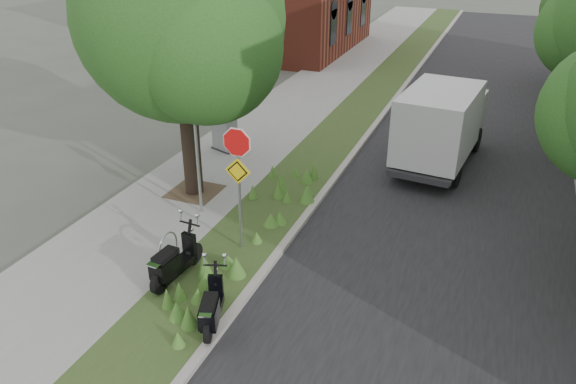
% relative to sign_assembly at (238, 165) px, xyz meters
% --- Properties ---
extents(ground, '(120.00, 120.00, 0.00)m').
position_rel_sign_assembly_xyz_m(ground, '(1.40, -0.58, -2.33)').
color(ground, '#4C5147').
rests_on(ground, ground).
extents(sidewalk_near, '(3.50, 60.00, 0.12)m').
position_rel_sign_assembly_xyz_m(sidewalk_near, '(-2.85, 9.42, -2.27)').
color(sidewalk_near, gray).
rests_on(sidewalk_near, ground).
extents(verge, '(2.00, 60.00, 0.12)m').
position_rel_sign_assembly_xyz_m(verge, '(-0.10, 9.42, -2.27)').
color(verge, '#34471E').
rests_on(verge, ground).
extents(kerb_near, '(0.20, 60.00, 0.13)m').
position_rel_sign_assembly_xyz_m(kerb_near, '(0.90, 9.42, -2.26)').
color(kerb_near, '#9E9991').
rests_on(kerb_near, ground).
extents(road, '(7.00, 60.00, 0.01)m').
position_rel_sign_assembly_xyz_m(road, '(4.40, 9.42, -2.32)').
color(road, black).
rests_on(road, ground).
extents(kerb_far, '(0.20, 60.00, 0.13)m').
position_rel_sign_assembly_xyz_m(kerb_far, '(7.90, 9.42, -2.26)').
color(kerb_far, '#9E9991').
rests_on(kerb_far, ground).
extents(street_tree_main, '(6.21, 5.54, 7.66)m').
position_rel_sign_assembly_xyz_m(street_tree_main, '(-2.68, 2.28, 2.48)').
color(street_tree_main, black).
rests_on(street_tree_main, ground).
extents(bare_post, '(0.08, 0.08, 4.00)m').
position_rel_sign_assembly_xyz_m(bare_post, '(-1.80, 1.22, -0.21)').
color(bare_post, '#A5A8AD').
rests_on(bare_post, ground).
extents(bike_hoop, '(0.06, 0.78, 0.77)m').
position_rel_sign_assembly_xyz_m(bike_hoop, '(-1.30, -1.18, -1.83)').
color(bike_hoop, '#A5A8AD').
rests_on(bike_hoop, ground).
extents(sign_assembly, '(0.94, 0.08, 3.22)m').
position_rel_sign_assembly_xyz_m(sign_assembly, '(0.00, 0.00, 0.00)').
color(sign_assembly, '#A5A8AD').
rests_on(sign_assembly, ground).
extents(scooter_near, '(0.46, 1.79, 0.85)m').
position_rel_sign_assembly_xyz_m(scooter_near, '(-0.78, -1.85, -1.79)').
color(scooter_near, black).
rests_on(scooter_near, ground).
extents(scooter_far, '(0.69, 1.57, 0.77)m').
position_rel_sign_assembly_xyz_m(scooter_far, '(0.76, -2.86, -1.83)').
color(scooter_far, black).
rests_on(scooter_far, ground).
extents(box_truck, '(2.41, 5.12, 2.24)m').
position_rel_sign_assembly_xyz_m(box_truck, '(3.64, 7.10, -0.86)').
color(box_truck, '#262628').
rests_on(box_truck, ground).
extents(utility_cabinet, '(1.03, 0.86, 1.17)m').
position_rel_sign_assembly_xyz_m(utility_cabinet, '(-3.28, 5.47, -1.64)').
color(utility_cabinet, '#262628').
rests_on(utility_cabinet, ground).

